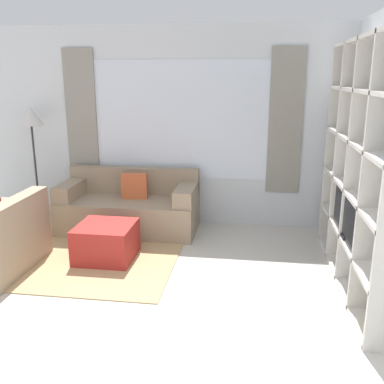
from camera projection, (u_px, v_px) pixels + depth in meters
name	position (u px, v px, depth m)	size (l,w,h in m)	color
ground_plane	(104.00, 371.00, 3.05)	(16.00, 16.00, 0.00)	beige
wall_back	(181.00, 127.00, 5.89)	(5.70, 0.11, 2.70)	silver
area_rug	(74.00, 259.00, 4.91)	(2.36, 1.71, 0.01)	tan
shelving_unit	(369.00, 169.00, 4.07)	(0.37, 2.42, 2.38)	#515660
couch_main	(130.00, 208.00, 5.80)	(1.82, 0.85, 0.80)	gray
ottoman	(106.00, 242.00, 4.87)	(0.63, 0.63, 0.41)	#A82823
floor_lamp	(31.00, 123.00, 5.85)	(0.34, 0.34, 1.64)	black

